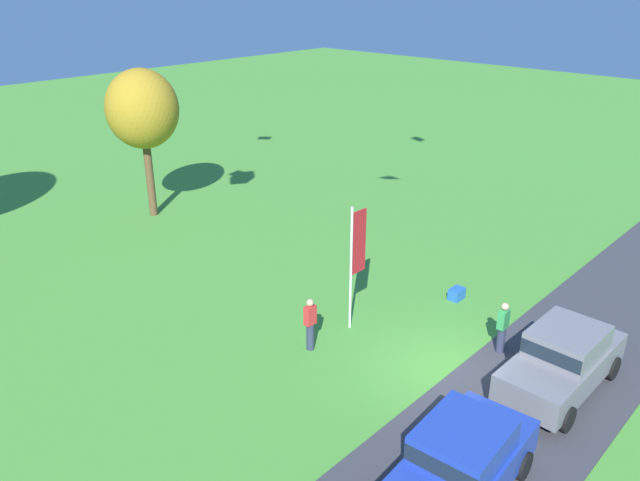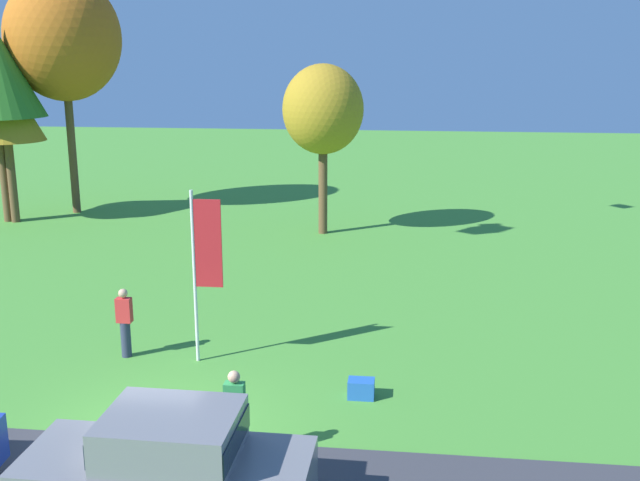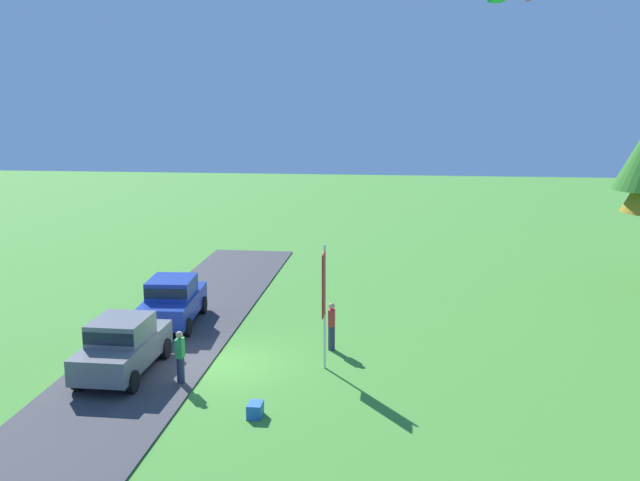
% 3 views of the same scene
% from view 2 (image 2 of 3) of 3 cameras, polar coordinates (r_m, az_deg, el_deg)
% --- Properties ---
extents(ground_plane, '(120.00, 120.00, 0.00)m').
position_cam_2_polar(ground_plane, '(15.20, -12.70, -14.25)').
color(ground_plane, '#478E33').
extents(car_sedan_by_flagpole, '(4.42, 2.00, 1.84)m').
position_cam_2_polar(car_sedan_by_flagpole, '(12.08, -11.44, -16.43)').
color(car_sedan_by_flagpole, slate).
rests_on(car_sedan_by_flagpole, ground).
extents(person_on_lawn, '(0.36, 0.24, 1.71)m').
position_cam_2_polar(person_on_lawn, '(13.75, -6.49, -13.03)').
color(person_on_lawn, '#2D334C').
rests_on(person_on_lawn, ground).
extents(person_watching_sky, '(0.36, 0.24, 1.71)m').
position_cam_2_polar(person_watching_sky, '(18.61, -14.65, -6.03)').
color(person_watching_sky, '#2D334C').
rests_on(person_watching_sky, ground).
extents(tree_center_back, '(3.18, 3.18, 6.70)m').
position_cam_2_polar(tree_center_back, '(34.63, -22.92, 9.54)').
color(tree_center_back, brown).
rests_on(tree_center_back, ground).
extents(tree_far_left, '(5.01, 5.01, 10.58)m').
position_cam_2_polar(tree_far_left, '(35.77, -18.98, 14.37)').
color(tree_far_left, brown).
rests_on(tree_far_left, ground).
extents(tree_right_of_center, '(3.21, 3.21, 6.77)m').
position_cam_2_polar(tree_right_of_center, '(29.85, 0.23, 9.89)').
color(tree_right_of_center, brown).
rests_on(tree_right_of_center, ground).
extents(flag_banner, '(0.71, 0.08, 4.13)m').
position_cam_2_polar(flag_banner, '(17.41, -8.86, -1.11)').
color(flag_banner, silver).
rests_on(flag_banner, ground).
extents(cooler_box, '(0.56, 0.40, 0.40)m').
position_cam_2_polar(cooler_box, '(16.23, 3.15, -11.20)').
color(cooler_box, blue).
rests_on(cooler_box, ground).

